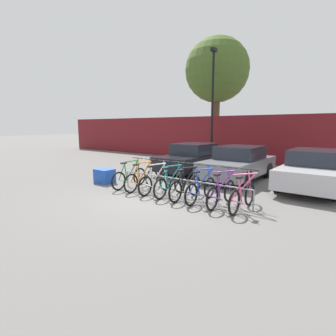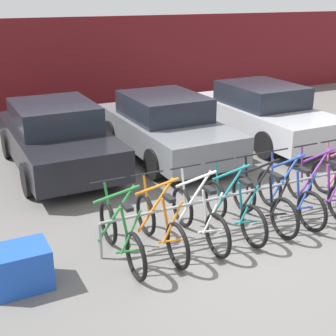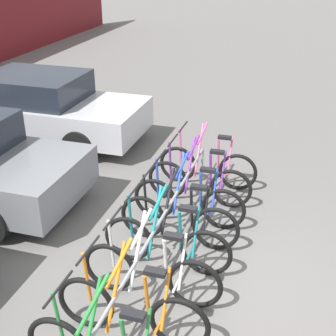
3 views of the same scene
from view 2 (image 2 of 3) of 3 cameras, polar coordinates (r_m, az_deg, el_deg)
ground_plane at (r=7.02m, az=8.80°, el=-9.79°), size 120.00×120.00×0.00m
hoarding_wall at (r=14.97m, az=-12.60°, el=12.05°), size 36.00×0.16×2.85m
bike_rack at (r=7.53m, az=9.00°, el=-3.36°), size 4.78×0.04×0.57m
bicycle_green at (r=6.55m, az=-5.75°, el=-8.19°), size 0.68×1.71×1.05m
bicycle_orange at (r=6.76m, az=-0.91°, el=-7.12°), size 0.68×1.71×1.05m
bicycle_white at (r=7.03m, az=3.80°, el=-6.02°), size 0.68×1.71×1.05m
bicycle_teal at (r=7.33m, az=7.99°, el=-5.01°), size 0.68×1.71×1.05m
bicycle_black at (r=7.65m, az=11.52°, el=-4.13°), size 0.68×1.71×1.05m
bicycle_blue at (r=7.97m, az=14.60°, el=-3.35°), size 0.68×1.71×1.05m
bicycle_purple at (r=8.39m, az=17.99°, el=-2.48°), size 0.68×1.71×1.05m
car_black at (r=10.09m, az=-13.41°, el=3.73°), size 1.91×4.14×1.40m
car_grey at (r=10.62m, az=-0.33°, el=5.13°), size 1.91×4.17×1.40m
car_silver at (r=12.10m, az=11.42°, el=6.66°), size 1.91×4.34×1.40m
cargo_crate at (r=6.30m, az=-17.41°, el=-11.48°), size 0.70×0.56×0.55m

